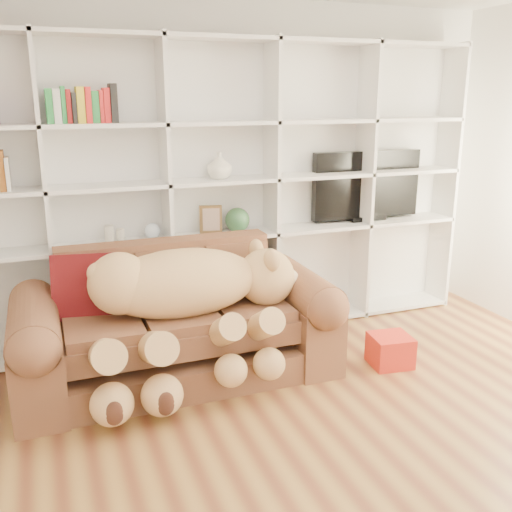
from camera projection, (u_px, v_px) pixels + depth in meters
name	position (u px, v px, depth m)	size (l,w,h in m)	color
floor	(363.00, 504.00, 2.83)	(5.00, 5.00, 0.00)	brown
wall_back	(213.00, 171.00, 4.71)	(5.00, 0.02, 2.70)	white
bookshelf	(189.00, 180.00, 4.52)	(4.43, 0.35, 2.40)	white
sofa	(177.00, 329.00, 4.06)	(2.20, 0.95, 0.93)	brown
teddy_bear	(187.00, 299.00, 3.82)	(1.59, 0.89, 0.92)	tan
throw_pillow	(87.00, 286.00, 3.90)	(0.45, 0.15, 0.45)	#520E12
gift_box	(390.00, 350.00, 4.27)	(0.29, 0.27, 0.23)	red
tv	(366.00, 186.00, 5.10)	(1.05, 0.18, 0.62)	black
picture_frame	(211.00, 219.00, 4.60)	(0.18, 0.03, 0.23)	#543A1C
green_vase	(237.00, 220.00, 4.69)	(0.20, 0.20, 0.20)	#2C5531
figurine_tall	(109.00, 234.00, 4.34)	(0.07, 0.07, 0.14)	beige
figurine_short	(121.00, 235.00, 4.38)	(0.06, 0.06, 0.11)	beige
snow_globe	(152.00, 231.00, 4.46)	(0.13, 0.13, 0.13)	white
shelf_vase	(220.00, 166.00, 4.51)	(0.20, 0.20, 0.21)	white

